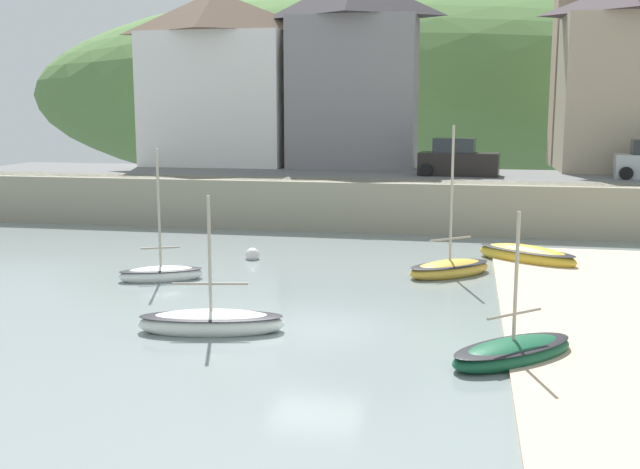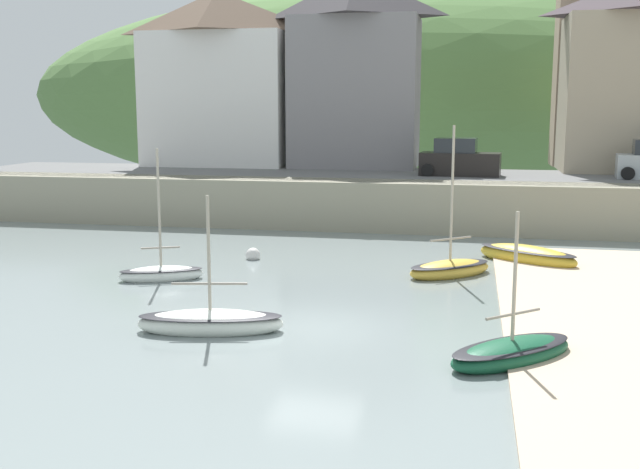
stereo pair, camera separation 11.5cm
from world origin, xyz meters
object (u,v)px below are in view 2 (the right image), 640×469
object	(u,v)px
waterfront_building_centre	(355,70)
church_with_spire	(581,34)
dinghy_open_wooden	(210,322)
parked_car_near_slipway	(459,160)
waterfront_building_right	(624,77)
waterfront_building_left	(219,78)
sailboat_far_left	(512,352)
mooring_buoy	(253,255)
rowboat_small_beached	(161,273)
sailboat_tall_mast	(450,268)
motorboat_with_cabin	(527,256)

from	to	relation	value
waterfront_building_centre	church_with_spire	distance (m)	13.78
dinghy_open_wooden	parked_car_near_slipway	xyz separation A→B (m)	(6.10, 21.57, 2.95)
waterfront_building_right	parked_car_near_slipway	distance (m)	10.69
waterfront_building_left	church_with_spire	size ratio (longest dim) A/B	0.68
waterfront_building_right	dinghy_open_wooden	bearing A→B (deg)	-119.49
waterfront_building_right	sailboat_far_left	size ratio (longest dim) A/B	2.72
waterfront_building_right	mooring_buoy	bearing A→B (deg)	-134.94
rowboat_small_beached	dinghy_open_wooden	distance (m)	6.67
rowboat_small_beached	dinghy_open_wooden	bearing A→B (deg)	-79.97
waterfront_building_right	sailboat_tall_mast	distance (m)	21.14
dinghy_open_wooden	church_with_spire	bearing A→B (deg)	55.70
rowboat_small_beached	sailboat_tall_mast	bearing A→B (deg)	-8.82
dinghy_open_wooden	waterfront_building_left	bearing A→B (deg)	96.93
waterfront_building_left	sailboat_far_left	world-z (taller)	waterfront_building_left
sailboat_far_left	sailboat_tall_mast	bearing A→B (deg)	57.97
waterfront_building_right	sailboat_far_left	xyz separation A→B (m)	(-6.92, -26.98, -7.35)
waterfront_building_centre	rowboat_small_beached	bearing A→B (deg)	-100.05
mooring_buoy	waterfront_building_centre	bearing A→B (deg)	84.67
waterfront_building_centre	sailboat_far_left	distance (m)	29.19
sailboat_tall_mast	dinghy_open_wooden	size ratio (longest dim) A/B	1.34
sailboat_far_left	parked_car_near_slipway	world-z (taller)	parked_car_near_slipway
waterfront_building_right	motorboat_with_cabin	xyz separation A→B (m)	(-5.78, -14.99, -7.31)
waterfront_building_right	motorboat_with_cabin	distance (m)	17.65
waterfront_building_centre	sailboat_tall_mast	world-z (taller)	waterfront_building_centre
waterfront_building_right	waterfront_building_left	bearing A→B (deg)	180.00
waterfront_building_right	motorboat_with_cabin	world-z (taller)	waterfront_building_right
waterfront_building_left	parked_car_near_slipway	distance (m)	15.90
waterfront_building_right	motorboat_with_cabin	bearing A→B (deg)	-111.09
sailboat_tall_mast	sailboat_far_left	bearing A→B (deg)	-119.86
rowboat_small_beached	dinghy_open_wooden	xyz separation A→B (m)	(3.75, -5.52, 0.01)
waterfront_building_left	dinghy_open_wooden	xyz separation A→B (m)	(8.48, -26.07, -7.42)
rowboat_small_beached	mooring_buoy	world-z (taller)	rowboat_small_beached
dinghy_open_wooden	mooring_buoy	size ratio (longest dim) A/B	7.23
waterfront_building_left	rowboat_small_beached	distance (m)	22.36
parked_car_near_slipway	mooring_buoy	xyz separation A→B (m)	(-7.73, -11.92, -3.03)
church_with_spire	dinghy_open_wooden	xyz separation A→B (m)	(-12.90, -30.07, -10.00)
waterfront_building_left	motorboat_with_cabin	size ratio (longest dim) A/B	2.47
motorboat_with_cabin	dinghy_open_wooden	world-z (taller)	dinghy_open_wooden
sailboat_far_left	dinghy_open_wooden	bearing A→B (deg)	130.71
sailboat_far_left	mooring_buoy	size ratio (longest dim) A/B	6.60
waterfront_building_right	sailboat_far_left	world-z (taller)	waterfront_building_right
waterfront_building_left	dinghy_open_wooden	bearing A→B (deg)	-71.98
waterfront_building_left	parked_car_near_slipway	world-z (taller)	waterfront_building_left
waterfront_building_right	church_with_spire	bearing A→B (deg)	114.81
waterfront_building_centre	dinghy_open_wooden	xyz separation A→B (m)	(0.11, -26.07, -7.81)
waterfront_building_left	sailboat_far_left	bearing A→B (deg)	-58.86
church_with_spire	motorboat_with_cabin	xyz separation A→B (m)	(-3.93, -18.99, -9.98)
parked_car_near_slipway	church_with_spire	bearing A→B (deg)	56.35
waterfront_building_left	mooring_buoy	size ratio (longest dim) A/B	18.26
church_with_spire	dinghy_open_wooden	distance (m)	34.21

